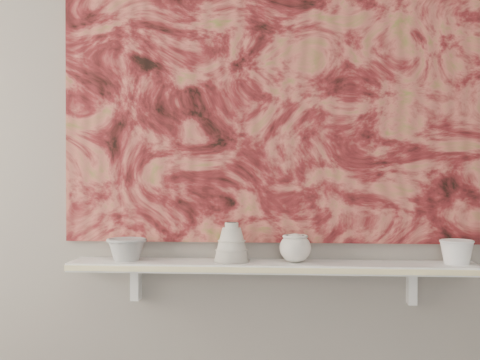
# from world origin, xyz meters

# --- Properties ---
(wall_back) EXTENTS (3.60, 0.00, 3.60)m
(wall_back) POSITION_xyz_m (0.00, 1.60, 1.35)
(wall_back) COLOR gray
(wall_back) RESTS_ON floor
(shelf) EXTENTS (1.40, 0.18, 0.03)m
(shelf) POSITION_xyz_m (0.00, 1.51, 0.92)
(shelf) COLOR white
(shelf) RESTS_ON wall_back
(shelf_stripe) EXTENTS (1.40, 0.01, 0.02)m
(shelf_stripe) POSITION_xyz_m (0.00, 1.41, 0.92)
(shelf_stripe) COLOR #FAECA7
(shelf_stripe) RESTS_ON shelf
(bracket_left) EXTENTS (0.03, 0.06, 0.12)m
(bracket_left) POSITION_xyz_m (-0.49, 1.57, 0.84)
(bracket_left) COLOR white
(bracket_left) RESTS_ON wall_back
(bracket_right) EXTENTS (0.03, 0.06, 0.12)m
(bracket_right) POSITION_xyz_m (0.49, 1.57, 0.84)
(bracket_right) COLOR white
(bracket_right) RESTS_ON wall_back
(painting) EXTENTS (1.50, 0.02, 1.10)m
(painting) POSITION_xyz_m (0.00, 1.59, 1.54)
(painting) COLOR maroon
(painting) RESTS_ON wall_back
(house_motif) EXTENTS (0.09, 0.00, 0.08)m
(house_motif) POSITION_xyz_m (0.45, 1.57, 1.23)
(house_motif) COLOR black
(house_motif) RESTS_ON painting
(bowl_grey) EXTENTS (0.18, 0.18, 0.08)m
(bowl_grey) POSITION_xyz_m (-0.51, 1.51, 0.97)
(bowl_grey) COLOR gray
(bowl_grey) RESTS_ON shelf
(cup_cream) EXTENTS (0.14, 0.14, 0.10)m
(cup_cream) POSITION_xyz_m (0.08, 1.51, 0.98)
(cup_cream) COLOR silver
(cup_cream) RESTS_ON shelf
(bell_vessel) EXTENTS (0.13, 0.13, 0.14)m
(bell_vessel) POSITION_xyz_m (-0.14, 1.51, 1.00)
(bell_vessel) COLOR beige
(bell_vessel) RESTS_ON shelf
(bowl_white) EXTENTS (0.13, 0.13, 0.08)m
(bowl_white) POSITION_xyz_m (0.63, 1.51, 0.97)
(bowl_white) COLOR white
(bowl_white) RESTS_ON shelf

